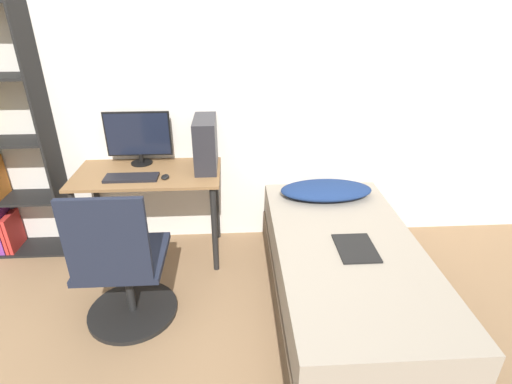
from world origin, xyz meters
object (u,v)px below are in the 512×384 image
object	(u,v)px
office_chair	(123,274)
pc_tower	(206,144)
monitor	(138,136)
bed	(345,274)
keyboard	(131,178)

from	to	relation	value
office_chair	pc_tower	bearing A→B (deg)	58.78
monitor	pc_tower	bearing A→B (deg)	-12.31
office_chair	monitor	xyz separation A→B (m)	(-0.02, 0.93, 0.58)
monitor	pc_tower	distance (m)	0.53
office_chair	bed	xyz separation A→B (m)	(1.42, 0.09, -0.13)
monitor	pc_tower	world-z (taller)	monitor
office_chair	bed	bearing A→B (deg)	3.47
office_chair	bed	distance (m)	1.43
keyboard	office_chair	bearing A→B (deg)	-86.66
keyboard	pc_tower	xyz separation A→B (m)	(0.53, 0.18, 0.18)
office_chair	monitor	distance (m)	1.09
office_chair	monitor	world-z (taller)	monitor
bed	pc_tower	distance (m)	1.36
monitor	office_chair	bearing A→B (deg)	-88.71
bed	monitor	xyz separation A→B (m)	(-1.44, 0.84, 0.72)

